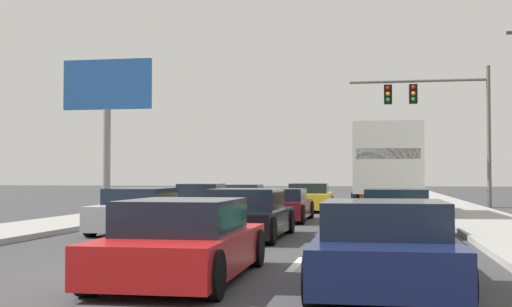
# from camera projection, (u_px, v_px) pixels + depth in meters

# --- Properties ---
(ground_plane) EXTENTS (140.00, 140.00, 0.00)m
(ground_plane) POSITION_uv_depth(u_px,v_px,m) (317.00, 206.00, 35.36)
(ground_plane) COLOR #3D3D3F
(sidewalk_right) EXTENTS (2.78, 80.00, 0.14)m
(sidewalk_right) POSITION_uv_depth(u_px,v_px,m) (460.00, 211.00, 29.26)
(sidewalk_right) COLOR #9E9E99
(sidewalk_right) RESTS_ON ground_plane
(sidewalk_left) EXTENTS (2.78, 80.00, 0.14)m
(sidewalk_left) POSITION_uv_depth(u_px,v_px,m) (166.00, 208.00, 31.62)
(sidewalk_left) COLOR #9E9E99
(sidewalk_left) RESTS_ON ground_plane
(lane_markings) EXTENTS (3.54, 57.00, 0.01)m
(lane_markings) POSITION_uv_depth(u_px,v_px,m) (305.00, 212.00, 29.50)
(lane_markings) COLOR silver
(lane_markings) RESTS_ON ground_plane
(car_white) EXTENTS (1.93, 4.37, 1.16)m
(car_white) POSITION_uv_depth(u_px,v_px,m) (244.00, 198.00, 32.53)
(car_white) COLOR white
(car_white) RESTS_ON ground_plane
(car_tan) EXTENTS (1.92, 4.24, 1.27)m
(car_tan) POSITION_uv_depth(u_px,v_px,m) (202.00, 202.00, 25.71)
(car_tan) COLOR tan
(car_tan) RESTS_ON ground_plane
(car_silver) EXTENTS (1.94, 4.50, 1.22)m
(car_silver) POSITION_uv_depth(u_px,v_px,m) (141.00, 211.00, 18.95)
(car_silver) COLOR #B7BABF
(car_silver) RESTS_ON ground_plane
(car_yellow) EXTENTS (2.07, 4.65, 1.24)m
(car_yellow) POSITION_uv_depth(u_px,v_px,m) (310.00, 198.00, 30.15)
(car_yellow) COLOR yellow
(car_yellow) RESTS_ON ground_plane
(car_maroon) EXTENTS (1.83, 4.27, 1.13)m
(car_maroon) POSITION_uv_depth(u_px,v_px,m) (283.00, 206.00, 23.48)
(car_maroon) COLOR maroon
(car_maroon) RESTS_ON ground_plane
(car_black) EXTENTS (1.98, 4.29, 1.24)m
(car_black) POSITION_uv_depth(u_px,v_px,m) (247.00, 216.00, 17.03)
(car_black) COLOR black
(car_black) RESTS_ON ground_plane
(car_red) EXTENTS (1.92, 4.35, 1.21)m
(car_red) POSITION_uv_depth(u_px,v_px,m) (184.00, 243.00, 10.21)
(car_red) COLOR red
(car_red) RESTS_ON ground_plane
(box_truck) EXTENTS (2.66, 8.02, 3.44)m
(box_truck) POSITION_uv_depth(u_px,v_px,m) (386.00, 165.00, 26.56)
(box_truck) COLOR white
(box_truck) RESTS_ON ground_plane
(car_green) EXTENTS (1.94, 4.58, 1.23)m
(car_green) POSITION_uv_depth(u_px,v_px,m) (394.00, 214.00, 17.62)
(car_green) COLOR #196B38
(car_green) RESTS_ON ground_plane
(car_navy) EXTENTS (2.02, 4.33, 1.22)m
(car_navy) POSITION_uv_depth(u_px,v_px,m) (384.00, 248.00, 9.49)
(car_navy) COLOR #141E4C
(car_navy) RESTS_ON ground_plane
(traffic_signal_mast) EXTENTS (6.91, 0.69, 7.04)m
(traffic_signal_mast) POSITION_uv_depth(u_px,v_px,m) (431.00, 105.00, 33.90)
(traffic_signal_mast) COLOR #595B56
(traffic_signal_mast) RESTS_ON ground_plane
(roadside_billboard) EXTENTS (4.50, 0.36, 7.28)m
(roadside_billboard) POSITION_uv_depth(u_px,v_px,m) (107.00, 101.00, 33.08)
(roadside_billboard) COLOR slate
(roadside_billboard) RESTS_ON ground_plane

